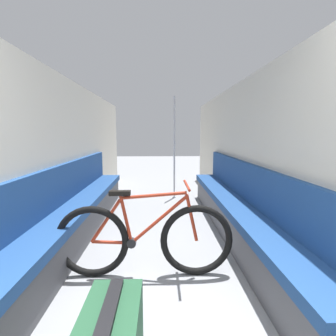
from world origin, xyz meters
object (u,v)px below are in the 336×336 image
object	(u,v)px
grab_pole_near	(174,149)
bench_seat_row_left	(75,215)
bicycle	(144,239)
bench_seat_row_right	(238,213)

from	to	relation	value
grab_pole_near	bench_seat_row_left	bearing A→B (deg)	-123.06
bench_seat_row_left	bicycle	world-z (taller)	bench_seat_row_left
bench_seat_row_right	bicycle	size ratio (longest dim) A/B	2.60
bench_seat_row_left	bench_seat_row_right	size ratio (longest dim) A/B	1.00
bicycle	grab_pole_near	size ratio (longest dim) A/B	0.80
bench_seat_row_left	grab_pole_near	xyz separation A→B (m)	(1.42, 2.19, 0.72)
bicycle	bench_seat_row_right	bearing A→B (deg)	25.78
bench_seat_row_left	bicycle	xyz separation A→B (m)	(0.96, -0.93, 0.04)
bench_seat_row_left	bicycle	bearing A→B (deg)	-43.97
bench_seat_row_left	grab_pole_near	bearing A→B (deg)	56.94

